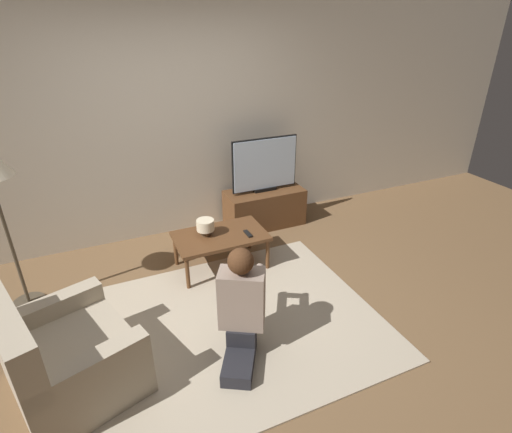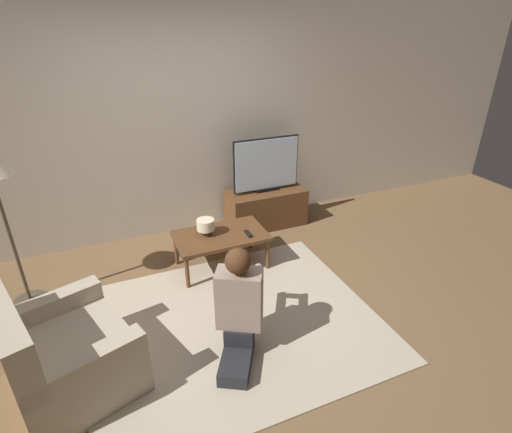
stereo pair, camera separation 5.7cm
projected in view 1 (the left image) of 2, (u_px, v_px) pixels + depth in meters
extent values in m
plane|color=brown|center=(236.00, 324.00, 3.45)|extent=(10.00, 10.00, 0.00)
cube|color=beige|center=(170.00, 125.00, 4.44)|extent=(10.00, 0.06, 2.60)
cube|color=#BCAD93|center=(236.00, 324.00, 3.45)|extent=(2.41, 2.01, 0.02)
cube|color=brown|center=(264.00, 208.00, 5.02)|extent=(0.97, 0.44, 0.47)
cube|color=black|center=(265.00, 189.00, 4.90)|extent=(0.28, 0.08, 0.04)
cube|color=black|center=(265.00, 164.00, 4.77)|extent=(0.83, 0.03, 0.64)
cube|color=silver|center=(265.00, 164.00, 4.76)|extent=(0.80, 0.04, 0.61)
cube|color=brown|center=(220.00, 236.00, 4.09)|extent=(0.93, 0.56, 0.04)
cylinder|color=brown|center=(188.00, 274.00, 3.82)|extent=(0.04, 0.04, 0.35)
cylinder|color=brown|center=(268.00, 255.00, 4.13)|extent=(0.04, 0.04, 0.35)
cylinder|color=brown|center=(176.00, 250.00, 4.21)|extent=(0.04, 0.04, 0.35)
cylinder|color=brown|center=(249.00, 234.00, 4.52)|extent=(0.04, 0.04, 0.35)
cylinder|color=#4C4233|center=(29.00, 302.00, 3.70)|extent=(0.28, 0.28, 0.03)
cylinder|color=#4C4233|center=(7.00, 232.00, 3.36)|extent=(0.03, 0.03, 1.45)
cube|color=#B7A88E|center=(75.00, 364.00, 2.81)|extent=(1.01, 1.08, 0.39)
cube|color=#B7A88E|center=(11.00, 340.00, 2.44)|extent=(0.43, 0.89, 0.44)
cube|color=#B7A88E|center=(95.00, 390.00, 2.53)|extent=(0.78, 0.37, 0.53)
cube|color=#B7A88E|center=(55.00, 329.00, 3.02)|extent=(0.78, 0.37, 0.53)
cube|color=#232328|center=(240.00, 359.00, 3.01)|extent=(0.42, 0.51, 0.11)
cube|color=#232328|center=(242.00, 330.00, 3.11)|extent=(0.31, 0.32, 0.14)
cube|color=gray|center=(242.00, 299.00, 2.97)|extent=(0.39, 0.34, 0.47)
sphere|color=#DBAD8E|center=(241.00, 261.00, 2.83)|extent=(0.19, 0.19, 0.19)
sphere|color=#4C2D19|center=(241.00, 261.00, 2.80)|extent=(0.19, 0.19, 0.19)
cube|color=black|center=(248.00, 268.00, 3.29)|extent=(0.13, 0.10, 0.04)
cylinder|color=gray|center=(258.00, 277.00, 3.18)|extent=(0.21, 0.30, 0.07)
cylinder|color=gray|center=(233.00, 276.00, 3.19)|extent=(0.21, 0.30, 0.07)
cylinder|color=#4C3823|center=(206.00, 232.00, 4.06)|extent=(0.10, 0.10, 0.06)
cylinder|color=beige|center=(205.00, 225.00, 4.02)|extent=(0.18, 0.18, 0.11)
cube|color=black|center=(248.00, 234.00, 4.08)|extent=(0.04, 0.15, 0.02)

